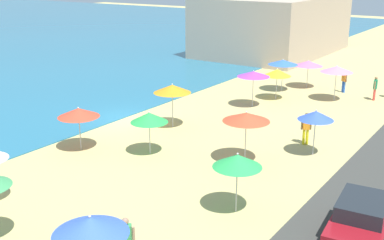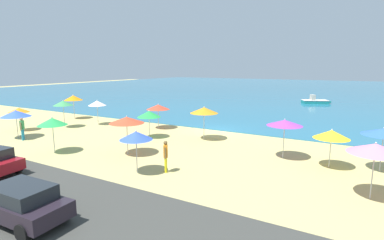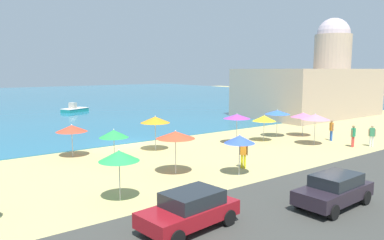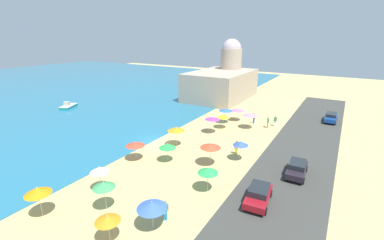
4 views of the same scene
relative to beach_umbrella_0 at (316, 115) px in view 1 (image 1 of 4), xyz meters
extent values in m
plane|color=tan|center=(-0.83, 12.24, -2.12)|extent=(160.00, 160.00, 0.00)
cylinder|color=#B2B2B7|center=(0.00, 0.00, -1.15)|extent=(0.05, 0.05, 1.94)
cone|color=blue|center=(0.00, 0.00, 0.00)|extent=(1.79, 1.79, 0.45)
sphere|color=silver|center=(0.00, 0.00, 0.26)|extent=(0.08, 0.08, 0.08)
cylinder|color=#B2B2B7|center=(-4.58, 6.97, -1.24)|extent=(0.05, 0.05, 1.76)
cone|color=green|center=(-4.58, 6.97, -0.15)|extent=(1.92, 1.92, 0.50)
sphere|color=silver|center=(-4.58, 6.97, 0.13)|extent=(0.08, 0.08, 0.08)
cylinder|color=#B2B2B7|center=(6.29, 6.78, -1.03)|extent=(0.05, 0.05, 2.17)
cone|color=purple|center=(6.29, 6.78, 0.19)|extent=(2.23, 2.23, 0.37)
sphere|color=silver|center=(6.29, 6.78, 0.40)|extent=(0.08, 0.08, 0.08)
cylinder|color=#B2B2B7|center=(11.57, 6.99, -1.05)|extent=(0.05, 0.05, 2.13)
cone|color=blue|center=(11.57, 6.99, 0.15)|extent=(2.27, 2.27, 0.37)
sphere|color=silver|center=(11.57, 6.99, 0.36)|extent=(0.08, 0.08, 0.08)
cylinder|color=#B2B2B7|center=(-0.40, 8.64, -1.03)|extent=(0.05, 0.05, 2.18)
cone|color=orange|center=(-0.40, 8.64, 0.25)|extent=(2.22, 2.22, 0.48)
sphere|color=silver|center=(-0.40, 8.64, 0.52)|extent=(0.08, 0.08, 0.08)
cylinder|color=#B2B2B7|center=(9.04, 6.29, -1.23)|extent=(0.05, 0.05, 1.78)
cone|color=yellow|center=(9.04, 6.29, -0.14)|extent=(2.00, 2.00, 0.49)
sphere|color=silver|center=(9.04, 6.29, 0.13)|extent=(0.08, 0.08, 0.08)
cylinder|color=#B2B2B7|center=(-2.83, 2.40, -1.03)|extent=(0.05, 0.05, 2.18)
cone|color=#E24729|center=(-2.83, 2.40, 0.22)|extent=(2.29, 2.29, 0.42)
sphere|color=silver|center=(-2.83, 2.40, 0.46)|extent=(0.08, 0.08, 0.08)
cylinder|color=#B2B2B7|center=(11.08, 2.66, -1.05)|extent=(0.05, 0.05, 2.14)
cone|color=pink|center=(11.08, 2.66, 0.19)|extent=(2.28, 2.28, 0.43)
sphere|color=silver|center=(11.08, 2.66, 0.44)|extent=(0.08, 0.08, 0.08)
cylinder|color=#B2B2B7|center=(-7.47, 0.27, -1.14)|extent=(0.05, 0.05, 1.95)
cone|color=green|center=(-7.47, 0.27, 0.03)|extent=(1.91, 1.91, 0.50)
sphere|color=silver|center=(-7.47, 0.27, 0.31)|extent=(0.08, 0.08, 0.08)
cylinder|color=#B2B2B7|center=(-6.16, 10.36, -1.19)|extent=(0.05, 0.05, 1.85)
cone|color=#E0422A|center=(-6.16, 10.36, -0.08)|extent=(2.17, 2.17, 0.46)
sphere|color=silver|center=(-6.16, 10.36, 0.18)|extent=(0.08, 0.08, 0.08)
cone|color=blue|center=(-13.90, 1.51, -0.10)|extent=(2.26, 2.26, 0.53)
sphere|color=silver|center=(-13.90, 1.51, 0.20)|extent=(0.08, 0.08, 0.08)
cylinder|color=#B2B2B7|center=(13.78, 5.81, -1.22)|extent=(0.05, 0.05, 1.80)
cone|color=pink|center=(13.78, 5.81, -0.16)|extent=(2.29, 2.29, 0.41)
sphere|color=silver|center=(13.78, 5.81, 0.08)|extent=(0.08, 0.08, 0.08)
cube|color=#36914F|center=(-12.72, 1.24, -0.89)|extent=(0.39, 0.42, 0.69)
sphere|color=#987258|center=(-12.72, 1.24, -0.42)|extent=(0.22, 0.22, 0.22)
cylinder|color=#987258|center=(-12.58, 1.05, -0.94)|extent=(0.09, 0.09, 0.63)
cylinder|color=#987258|center=(-12.87, 1.43, -0.94)|extent=(0.09, 0.09, 0.63)
cylinder|color=#D13E37|center=(12.73, 0.32, -1.70)|extent=(0.14, 0.14, 0.84)
cylinder|color=#D13E37|center=(12.91, 0.33, -1.70)|extent=(0.14, 0.14, 0.84)
cube|color=#218A5A|center=(12.82, 0.32, -0.94)|extent=(0.38, 0.25, 0.67)
sphere|color=#99714B|center=(12.82, 0.32, -0.48)|extent=(0.22, 0.22, 0.22)
cylinder|color=#99714B|center=(12.58, 0.30, -0.99)|extent=(0.09, 0.09, 0.60)
cylinder|color=#99714B|center=(13.06, 0.34, -0.99)|extent=(0.09, 0.09, 0.60)
cylinder|color=yellow|center=(1.22, 1.01, -1.69)|extent=(0.14, 0.14, 0.86)
cylinder|color=yellow|center=(1.32, 0.85, -1.69)|extent=(0.14, 0.14, 0.86)
cube|color=orange|center=(1.27, 0.93, -0.91)|extent=(0.38, 0.42, 0.68)
sphere|color=brown|center=(1.27, 0.93, -0.44)|extent=(0.22, 0.22, 0.22)
cylinder|color=brown|center=(1.14, 1.13, -0.96)|extent=(0.09, 0.09, 0.61)
cylinder|color=brown|center=(1.40, 0.73, -0.96)|extent=(0.09, 0.09, 0.61)
cylinder|color=blue|center=(13.78, 2.81, -1.68)|extent=(0.14, 0.14, 0.88)
cylinder|color=blue|center=(13.87, 2.97, -1.68)|extent=(0.14, 0.14, 0.88)
cube|color=orange|center=(13.82, 2.89, -0.89)|extent=(0.37, 0.42, 0.70)
sphere|color=#997254|center=(13.82, 2.89, -0.41)|extent=(0.22, 0.22, 0.22)
cylinder|color=#997254|center=(13.70, 2.68, -0.94)|extent=(0.09, 0.09, 0.63)
cylinder|color=#997254|center=(13.94, 3.09, -0.94)|extent=(0.09, 0.09, 0.63)
cube|color=maroon|center=(-6.85, -4.30, -1.45)|extent=(4.11, 2.20, 0.58)
cube|color=#1E2328|center=(-6.65, -4.28, -0.89)|extent=(2.36, 1.81, 0.54)
cylinder|color=black|center=(-5.60, -3.32, -1.74)|extent=(0.66, 0.29, 0.64)
cube|color=tan|center=(27.60, 15.40, 0.98)|extent=(17.85, 11.57, 6.20)
cylinder|color=tan|center=(32.96, 15.40, 3.37)|extent=(5.02, 5.02, 10.97)
camera|label=1|loc=(-22.38, -7.89, 6.99)|focal=45.00mm
camera|label=2|loc=(10.45, -12.08, 3.68)|focal=28.00mm
camera|label=3|loc=(-14.96, -15.28, 4.00)|focal=35.00mm
camera|label=4|loc=(-25.94, -9.19, 11.60)|focal=24.00mm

